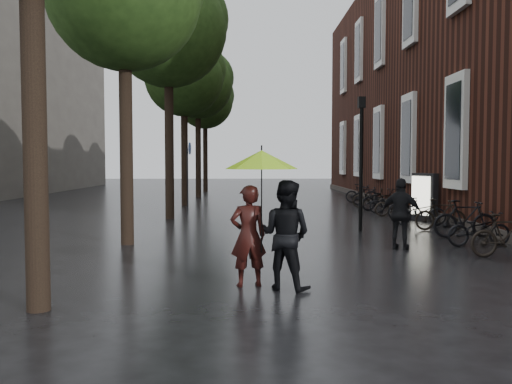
{
  "coord_description": "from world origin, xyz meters",
  "views": [
    {
      "loc": [
        -1.13,
        -6.4,
        2.05
      ],
      "look_at": [
        -0.91,
        6.36,
        1.34
      ],
      "focal_mm": 38.0,
      "sensor_mm": 36.0,
      "label": 1
    }
  ],
  "objects_px": {
    "person_burgundy": "(248,236)",
    "parked_bicycles": "(405,206)",
    "ad_lightbox": "(424,197)",
    "lamp_post": "(361,150)",
    "person_black": "(286,235)",
    "pedestrian_walking": "(401,214)"
  },
  "relations": [
    {
      "from": "parked_bicycles",
      "to": "person_black",
      "type": "bearing_deg",
      "value": -115.3
    },
    {
      "from": "pedestrian_walking",
      "to": "ad_lightbox",
      "type": "distance_m",
      "value": 6.63
    },
    {
      "from": "person_burgundy",
      "to": "ad_lightbox",
      "type": "xyz_separation_m",
      "value": [
        6.14,
        9.83,
        -0.0
      ]
    },
    {
      "from": "pedestrian_walking",
      "to": "person_burgundy",
      "type": "bearing_deg",
      "value": 75.05
    },
    {
      "from": "pedestrian_walking",
      "to": "ad_lightbox",
      "type": "xyz_separation_m",
      "value": [
        2.56,
        6.11,
        -0.0
      ]
    },
    {
      "from": "ad_lightbox",
      "to": "lamp_post",
      "type": "distance_m",
      "value": 4.29
    },
    {
      "from": "ad_lightbox",
      "to": "pedestrian_walking",
      "type": "bearing_deg",
      "value": -135.16
    },
    {
      "from": "person_burgundy",
      "to": "person_black",
      "type": "distance_m",
      "value": 0.64
    },
    {
      "from": "person_black",
      "to": "ad_lightbox",
      "type": "bearing_deg",
      "value": -90.45
    },
    {
      "from": "person_burgundy",
      "to": "ad_lightbox",
      "type": "distance_m",
      "value": 11.59
    },
    {
      "from": "pedestrian_walking",
      "to": "lamp_post",
      "type": "xyz_separation_m",
      "value": [
        -0.26,
        3.28,
        1.56
      ]
    },
    {
      "from": "person_burgundy",
      "to": "parked_bicycles",
      "type": "height_order",
      "value": "person_burgundy"
    },
    {
      "from": "pedestrian_walking",
      "to": "lamp_post",
      "type": "bearing_deg",
      "value": -56.45
    },
    {
      "from": "lamp_post",
      "to": "person_black",
      "type": "bearing_deg",
      "value": -110.68
    },
    {
      "from": "person_black",
      "to": "lamp_post",
      "type": "height_order",
      "value": "lamp_post"
    },
    {
      "from": "parked_bicycles",
      "to": "pedestrian_walking",
      "type": "bearing_deg",
      "value": -107.04
    },
    {
      "from": "person_burgundy",
      "to": "parked_bicycles",
      "type": "bearing_deg",
      "value": -131.25
    },
    {
      "from": "pedestrian_walking",
      "to": "parked_bicycles",
      "type": "xyz_separation_m",
      "value": [
        2.07,
        6.74,
        -0.38
      ]
    },
    {
      "from": "parked_bicycles",
      "to": "ad_lightbox",
      "type": "bearing_deg",
      "value": -52.23
    },
    {
      "from": "ad_lightbox",
      "to": "lamp_post",
      "type": "xyz_separation_m",
      "value": [
        -2.82,
        -2.84,
        1.56
      ]
    },
    {
      "from": "person_burgundy",
      "to": "pedestrian_walking",
      "type": "height_order",
      "value": "person_burgundy"
    },
    {
      "from": "ad_lightbox",
      "to": "lamp_post",
      "type": "relative_size",
      "value": 0.42
    }
  ]
}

